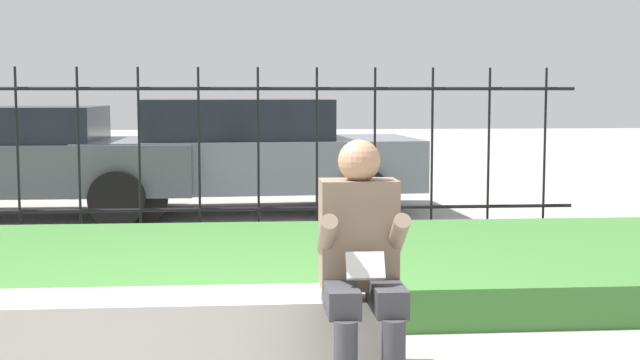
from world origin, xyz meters
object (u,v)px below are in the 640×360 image
Objects in this scene: person_seated_reader at (361,257)px; car_parked_center at (245,153)px; stone_bench at (145,342)px; car_parked_left at (11,157)px.

car_parked_center is (-0.56, 6.55, 0.06)m from person_seated_reader.
stone_bench is 0.61× the size of car_parked_left.
car_parked_center is at bearing 4.59° from car_parked_left.
person_seated_reader is (1.07, -0.26, 0.47)m from stone_bench.
person_seated_reader is at bearing -62.25° from car_parked_left.
car_parked_left is at bearing 109.87° from stone_bench.
stone_bench is 1.20m from person_seated_reader.
car_parked_center reaches higher than person_seated_reader.
car_parked_center is (0.52, 6.29, 0.54)m from stone_bench.
car_parked_center is 2.73m from car_parked_left.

